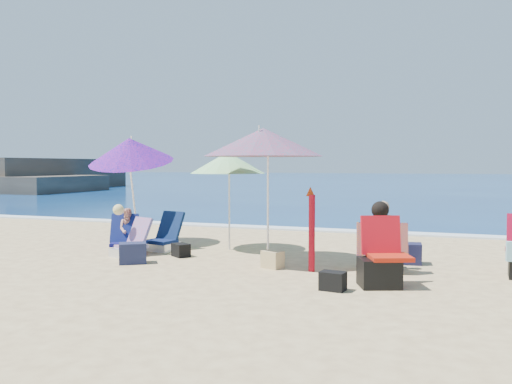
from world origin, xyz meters
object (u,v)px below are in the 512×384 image
(furled_umbrella, at_px, (311,225))
(person_center, at_px, (382,237))
(chair_navy, at_px, (164,240))
(person_left, at_px, (127,230))
(umbrella_striped, at_px, (228,163))
(umbrella_turquoise, at_px, (263,142))
(camp_chair_left, at_px, (381,266))
(chair_rainbow, at_px, (131,246))
(umbrella_blue, at_px, (130,150))

(furled_umbrella, bearing_deg, person_center, 20.50)
(chair_navy, xyz_separation_m, person_left, (-0.50, -0.39, 0.21))
(umbrella_striped, distance_m, person_left, 2.12)
(furled_umbrella, bearing_deg, umbrella_turquoise, 153.61)
(furled_umbrella, bearing_deg, person_left, 171.36)
(umbrella_turquoise, distance_m, furled_umbrella, 1.56)
(umbrella_turquoise, relative_size, furled_umbrella, 1.90)
(umbrella_turquoise, height_order, person_center, umbrella_turquoise)
(furled_umbrella, xyz_separation_m, camp_chair_left, (1.04, -0.63, -0.40))
(chair_navy, relative_size, camp_chair_left, 0.81)
(furled_umbrella, bearing_deg, umbrella_striped, 143.58)
(umbrella_turquoise, bearing_deg, chair_rainbow, -174.22)
(umbrella_blue, xyz_separation_m, person_left, (0.43, -0.79, -1.41))
(umbrella_striped, bearing_deg, chair_rainbow, -137.05)
(camp_chair_left, distance_m, person_left, 4.61)
(umbrella_turquoise, distance_m, chair_navy, 2.70)
(chair_rainbow, bearing_deg, camp_chair_left, -11.33)
(person_left, bearing_deg, person_center, -2.17)
(umbrella_turquoise, height_order, camp_chair_left, umbrella_turquoise)
(umbrella_striped, distance_m, furled_umbrella, 2.50)
(chair_navy, bearing_deg, person_left, -141.90)
(umbrella_striped, relative_size, umbrella_blue, 0.81)
(person_center, bearing_deg, camp_chair_left, -84.51)
(chair_navy, bearing_deg, person_center, -8.22)
(umbrella_turquoise, bearing_deg, person_center, -2.54)
(furled_umbrella, relative_size, person_center, 1.19)
(umbrella_turquoise, relative_size, person_left, 2.68)
(person_center, bearing_deg, umbrella_blue, 168.80)
(umbrella_turquoise, distance_m, chair_rainbow, 2.85)
(chair_navy, xyz_separation_m, camp_chair_left, (3.96, -1.55, 0.08))
(chair_navy, relative_size, person_left, 0.83)
(umbrella_turquoise, bearing_deg, person_left, 178.11)
(umbrella_turquoise, height_order, umbrella_blue, umbrella_blue)
(umbrella_striped, relative_size, person_center, 1.76)
(furled_umbrella, distance_m, chair_navy, 3.10)
(furled_umbrella, distance_m, chair_rainbow, 3.19)
(umbrella_striped, distance_m, person_center, 3.19)
(umbrella_striped, bearing_deg, camp_chair_left, -34.65)
(chair_navy, relative_size, chair_rainbow, 0.96)
(umbrella_turquoise, distance_m, person_left, 2.95)
(umbrella_blue, xyz_separation_m, camp_chair_left, (4.90, -1.94, -1.54))
(umbrella_blue, relative_size, camp_chair_left, 2.51)
(umbrella_striped, height_order, umbrella_blue, umbrella_blue)
(umbrella_blue, relative_size, chair_rainbow, 2.98)
(chair_rainbow, bearing_deg, person_left, 131.14)
(furled_umbrella, height_order, person_left, furled_umbrella)
(person_left, bearing_deg, umbrella_striped, 29.33)
(umbrella_striped, xyz_separation_m, chair_rainbow, (-1.27, -1.18, -1.40))
(umbrella_blue, height_order, person_center, umbrella_blue)
(chair_navy, bearing_deg, chair_rainbow, -107.85)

